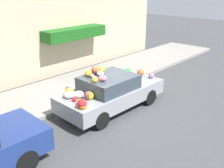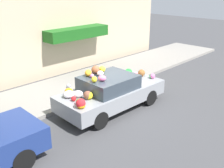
% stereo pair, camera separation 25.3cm
% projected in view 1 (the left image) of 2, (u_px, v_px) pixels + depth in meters
% --- Properties ---
extents(ground_plane, '(60.00, 60.00, 0.00)m').
position_uv_depth(ground_plane, '(110.00, 108.00, 10.33)').
color(ground_plane, '#424244').
extents(sidewalk_curb, '(24.00, 3.20, 0.15)m').
position_uv_depth(sidewalk_curb, '(67.00, 89.00, 12.00)').
color(sidewalk_curb, gray).
rests_on(sidewalk_curb, ground).
extents(building_facade, '(18.00, 1.20, 5.34)m').
position_uv_depth(building_facade, '(37.00, 27.00, 12.56)').
color(building_facade, '#C6B293').
rests_on(building_facade, ground).
extents(fire_hydrant, '(0.20, 0.20, 0.70)m').
position_uv_depth(fire_hydrant, '(68.00, 93.00, 10.50)').
color(fire_hydrant, '#B2B2B7').
rests_on(fire_hydrant, sidewalk_curb).
extents(art_car, '(4.40, 1.93, 1.70)m').
position_uv_depth(art_car, '(111.00, 91.00, 9.97)').
color(art_car, gray).
rests_on(art_car, ground).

